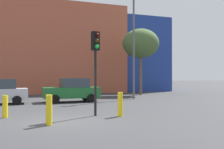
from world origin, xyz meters
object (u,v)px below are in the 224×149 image
(bollard_yellow_0, at_px, (5,107))
(bollard_yellow_1, at_px, (49,110))
(parked_car_3, at_px, (72,90))
(bollard_yellow_2, at_px, (120,104))
(bare_tree_0, at_px, (141,44))
(street_lamp, at_px, (134,41))
(traffic_light_island, at_px, (96,54))

(bollard_yellow_0, xyz_separation_m, bollard_yellow_1, (1.63, -2.63, 0.07))
(parked_car_3, xyz_separation_m, bollard_yellow_1, (-2.83, -9.22, -0.29))
(bollard_yellow_2, bearing_deg, bollard_yellow_1, -160.67)
(bare_tree_0, relative_size, bollard_yellow_0, 6.73)
(bollard_yellow_0, distance_m, bollard_yellow_1, 3.10)
(street_lamp, bearing_deg, bare_tree_0, 57.51)
(bollard_yellow_0, bearing_deg, traffic_light_island, -12.18)
(bare_tree_0, height_order, bollard_yellow_0, bare_tree_0)
(parked_car_3, distance_m, bare_tree_0, 10.85)
(bollard_yellow_2, height_order, street_lamp, street_lamp)
(bare_tree_0, xyz_separation_m, bollard_yellow_2, (-7.72, -13.38, -4.73))
(bare_tree_0, bearing_deg, bollard_yellow_0, -136.93)
(bare_tree_0, distance_m, bollard_yellow_1, 18.96)
(traffic_light_island, distance_m, street_lamp, 10.19)
(bollard_yellow_0, relative_size, street_lamp, 0.12)
(bollard_yellow_2, bearing_deg, street_lamp, 61.38)
(traffic_light_island, distance_m, bollard_yellow_1, 3.81)
(traffic_light_island, height_order, bollard_yellow_1, traffic_light_island)
(bollard_yellow_0, bearing_deg, parked_car_3, 55.91)
(parked_car_3, height_order, bare_tree_0, bare_tree_0)
(parked_car_3, xyz_separation_m, bare_tree_0, (8.33, 5.37, 4.43))
(traffic_light_island, relative_size, bollard_yellow_1, 3.45)
(bare_tree_0, bearing_deg, parked_car_3, -147.21)
(bollard_yellow_2, bearing_deg, bare_tree_0, 60.00)
(traffic_light_island, relative_size, street_lamp, 0.47)
(parked_car_3, bearing_deg, street_lamp, -172.40)
(bare_tree_0, height_order, bollard_yellow_2, bare_tree_0)
(traffic_light_island, bearing_deg, street_lamp, 130.45)
(parked_car_3, xyz_separation_m, street_lamp, (5.37, 0.72, 3.96))
(parked_car_3, relative_size, bollard_yellow_2, 3.57)
(bollard_yellow_0, xyz_separation_m, bollard_yellow_2, (5.06, -1.43, 0.06))
(parked_car_3, bearing_deg, bare_tree_0, -147.21)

